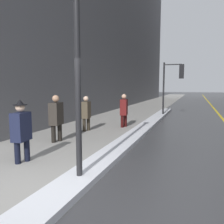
{
  "coord_description": "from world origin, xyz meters",
  "views": [
    {
      "loc": [
        2.37,
        -3.27,
        1.95
      ],
      "look_at": [
        -0.4,
        4.0,
        1.05
      ],
      "focal_mm": 35.0,
      "sensor_mm": 36.0,
      "label": 1
    }
  ],
  "objects_px": {
    "lamp_post": "(77,24)",
    "pedestrian_in_fedora": "(21,129)",
    "traffic_light_near": "(175,78)",
    "pedestrian_with_shoulder_bag": "(56,116)",
    "pedestrian_in_glasses": "(86,112)",
    "pedestrian_trailing": "(124,109)"
  },
  "relations": [
    {
      "from": "lamp_post",
      "to": "pedestrian_trailing",
      "type": "height_order",
      "value": "lamp_post"
    },
    {
      "from": "lamp_post",
      "to": "pedestrian_in_glasses",
      "type": "height_order",
      "value": "lamp_post"
    },
    {
      "from": "pedestrian_in_fedora",
      "to": "pedestrian_with_shoulder_bag",
      "type": "height_order",
      "value": "pedestrian_with_shoulder_bag"
    },
    {
      "from": "pedestrian_trailing",
      "to": "pedestrian_in_glasses",
      "type": "bearing_deg",
      "value": -48.66
    },
    {
      "from": "traffic_light_near",
      "to": "pedestrian_in_glasses",
      "type": "bearing_deg",
      "value": -118.42
    },
    {
      "from": "pedestrian_with_shoulder_bag",
      "to": "pedestrian_in_glasses",
      "type": "bearing_deg",
      "value": 168.71
    },
    {
      "from": "lamp_post",
      "to": "traffic_light_near",
      "type": "xyz_separation_m",
      "value": [
        0.88,
        10.99,
        -0.59
      ]
    },
    {
      "from": "lamp_post",
      "to": "pedestrian_in_fedora",
      "type": "bearing_deg",
      "value": 166.16
    },
    {
      "from": "traffic_light_near",
      "to": "pedestrian_in_glasses",
      "type": "distance_m",
      "value": 7.27
    },
    {
      "from": "pedestrian_with_shoulder_bag",
      "to": "pedestrian_trailing",
      "type": "xyz_separation_m",
      "value": [
        1.35,
        3.57,
        -0.03
      ]
    },
    {
      "from": "lamp_post",
      "to": "pedestrian_in_fedora",
      "type": "xyz_separation_m",
      "value": [
        -1.94,
        0.48,
        -2.24
      ]
    },
    {
      "from": "lamp_post",
      "to": "pedestrian_in_fedora",
      "type": "distance_m",
      "value": 3.0
    },
    {
      "from": "traffic_light_near",
      "to": "pedestrian_trailing",
      "type": "distance_m",
      "value": 5.44
    },
    {
      "from": "traffic_light_near",
      "to": "lamp_post",
      "type": "bearing_deg",
      "value": -96.47
    },
    {
      "from": "pedestrian_in_glasses",
      "to": "pedestrian_with_shoulder_bag",
      "type": "bearing_deg",
      "value": -11.29
    },
    {
      "from": "traffic_light_near",
      "to": "pedestrian_in_fedora",
      "type": "distance_m",
      "value": 11.01
    },
    {
      "from": "traffic_light_near",
      "to": "pedestrian_in_fedora",
      "type": "height_order",
      "value": "traffic_light_near"
    },
    {
      "from": "lamp_post",
      "to": "pedestrian_trailing",
      "type": "bearing_deg",
      "value": 99.39
    },
    {
      "from": "traffic_light_near",
      "to": "pedestrian_trailing",
      "type": "height_order",
      "value": "traffic_light_near"
    },
    {
      "from": "pedestrian_in_glasses",
      "to": "pedestrian_trailing",
      "type": "xyz_separation_m",
      "value": [
        1.26,
        1.5,
        0.03
      ]
    },
    {
      "from": "pedestrian_trailing",
      "to": "pedestrian_with_shoulder_bag",
      "type": "bearing_deg",
      "value": -29.46
    },
    {
      "from": "lamp_post",
      "to": "pedestrian_trailing",
      "type": "relative_size",
      "value": 3.29
    }
  ]
}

